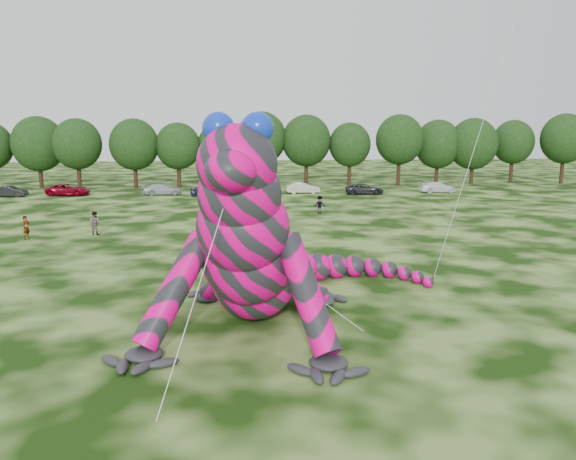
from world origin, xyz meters
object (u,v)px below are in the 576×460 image
(tree_12, at_px, (350,154))
(tree_9, at_px, (217,156))
(car_7, at_px, (437,187))
(tree_15, at_px, (473,151))
(car_5, at_px, (303,188))
(spectator_0, at_px, (26,228))
(inflatable_gecko, at_px, (258,216))
(car_1, at_px, (10,191))
(tree_5, at_px, (39,152))
(tree_7, at_px, (135,154))
(tree_13, at_px, (399,150))
(tree_17, at_px, (564,149))
(tree_6, at_px, (78,154))
(car_2, at_px, (68,190))
(spectator_5, at_px, (234,231))
(spectator_1, at_px, (95,223))
(tree_11, at_px, (306,150))
(car_3, at_px, (162,189))
(tree_10, at_px, (262,149))
(tree_16, at_px, (513,151))
(car_4, at_px, (207,190))
(spectator_2, at_px, (320,205))
(tree_8, at_px, (178,155))
(car_6, at_px, (365,189))
(tree_14, at_px, (438,152))

(tree_12, bearing_deg, tree_9, -178.81)
(car_7, bearing_deg, tree_15, -42.49)
(car_5, bearing_deg, spectator_0, 136.79)
(inflatable_gecko, xyz_separation_m, car_1, (-27.61, 46.06, -3.79))
(tree_5, height_order, tree_7, tree_5)
(car_1, bearing_deg, inflatable_gecko, -143.76)
(tree_15, bearing_deg, inflatable_gecko, -121.97)
(tree_13, bearing_deg, tree_17, -1.07)
(inflatable_gecko, bearing_deg, spectator_0, 143.68)
(tree_6, xyz_separation_m, car_7, (46.89, -9.33, -4.05))
(car_2, distance_m, spectator_5, 36.59)
(inflatable_gecko, distance_m, tree_17, 72.49)
(spectator_1, bearing_deg, tree_15, -119.98)
(spectator_5, bearing_deg, tree_11, 134.44)
(tree_13, bearing_deg, car_3, -165.43)
(tree_5, distance_m, tree_10, 30.52)
(tree_16, bearing_deg, tree_11, -177.87)
(tree_10, bearing_deg, tree_9, -168.98)
(tree_6, relative_size, tree_17, 0.92)
(tree_17, relative_size, car_4, 2.50)
(tree_16, relative_size, spectator_0, 5.24)
(tree_6, xyz_separation_m, tree_16, (63.01, 2.69, -0.06))
(tree_9, bearing_deg, inflatable_gecko, -87.05)
(tree_11, distance_m, spectator_0, 45.66)
(tree_15, height_order, car_3, tree_15)
(tree_7, height_order, tree_13, tree_13)
(tree_10, bearing_deg, spectator_0, -118.05)
(car_7, bearing_deg, spectator_2, 130.46)
(tree_8, xyz_separation_m, tree_13, (31.35, 0.14, 0.59))
(spectator_2, bearing_deg, tree_7, 116.82)
(car_2, bearing_deg, car_6, -88.79)
(tree_6, distance_m, car_1, 11.07)
(car_1, relative_size, spectator_1, 2.18)
(car_6, xyz_separation_m, spectator_1, (-27.45, -23.97, 0.26))
(inflatable_gecko, xyz_separation_m, tree_9, (-2.84, 54.96, -0.12))
(tree_9, bearing_deg, tree_14, 2.43)
(tree_5, xyz_separation_m, spectator_2, (34.55, -27.03, -4.04))
(tree_11, bearing_deg, tree_10, 176.56)
(tree_10, relative_size, car_2, 2.01)
(car_7, xyz_separation_m, spectator_0, (-41.89, -26.22, 0.20))
(tree_16, bearing_deg, spectator_2, -140.59)
(car_3, distance_m, spectator_1, 26.17)
(tree_10, xyz_separation_m, tree_14, (26.06, 0.14, -0.55))
(tree_14, distance_m, spectator_0, 59.54)
(inflatable_gecko, height_order, spectator_2, inflatable_gecko)
(tree_14, xyz_separation_m, car_6, (-13.90, -12.22, -4.03))
(tree_5, xyz_separation_m, tree_7, (13.04, -1.63, -0.16))
(tree_16, distance_m, spectator_0, 69.58)
(tree_5, xyz_separation_m, tree_6, (5.57, -1.75, -0.15))
(car_1, bearing_deg, car_5, -84.96)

